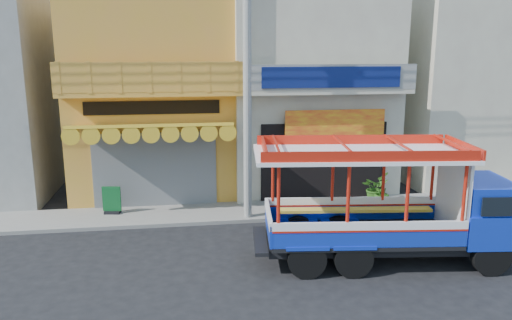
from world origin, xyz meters
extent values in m
plane|color=black|center=(0.00, 0.00, 0.00)|extent=(90.00, 90.00, 0.00)
cube|color=slate|center=(0.00, 4.00, 0.06)|extent=(30.00, 2.00, 0.12)
cube|color=gold|center=(-4.00, 8.00, 4.00)|extent=(6.00, 6.00, 8.00)
cube|color=#595B5E|center=(-4.00, 4.98, 1.40)|extent=(4.20, 0.10, 2.60)
cube|color=gold|center=(-4.00, 4.25, 3.05)|extent=(5.20, 1.50, 0.31)
cube|color=gold|center=(-4.00, 4.65, 4.05)|extent=(6.00, 0.70, 0.18)
cube|color=gold|center=(-4.00, 4.35, 4.60)|extent=(6.00, 0.12, 0.95)
cube|color=black|center=(-4.00, 4.97, 3.55)|extent=(4.50, 0.04, 0.45)
cube|color=#B6AA95|center=(2.00, 8.00, 4.00)|extent=(6.00, 6.00, 8.00)
cube|color=black|center=(2.00, 4.98, 1.50)|extent=(4.60, 0.12, 2.80)
cube|color=yellow|center=(2.30, 4.70, 2.90)|extent=(3.60, 0.05, 1.00)
cube|color=#B6AA95|center=(2.00, 4.65, 4.05)|extent=(6.00, 0.70, 0.18)
cube|color=gray|center=(2.00, 4.35, 4.55)|extent=(6.00, 0.12, 0.85)
cube|color=navy|center=(2.00, 4.28, 4.55)|extent=(4.80, 0.06, 0.70)
cube|color=#B6AA95|center=(-1.00, 4.85, 4.00)|extent=(0.35, 0.30, 8.00)
cube|color=#B6AA95|center=(9.00, 8.00, 3.80)|extent=(6.00, 6.00, 7.60)
cylinder|color=gray|center=(-1.00, 3.30, 4.50)|extent=(0.26, 0.26, 9.00)
cylinder|color=black|center=(4.41, -1.59, 0.48)|extent=(0.97, 0.37, 0.95)
cylinder|color=black|center=(4.61, 0.21, 0.48)|extent=(0.97, 0.37, 0.95)
cylinder|color=black|center=(1.01, -1.20, 0.48)|extent=(0.97, 0.37, 0.95)
cylinder|color=black|center=(1.21, 0.59, 0.48)|extent=(0.97, 0.37, 0.95)
cylinder|color=black|center=(-0.13, -1.07, 0.48)|extent=(0.97, 0.37, 0.95)
cylinder|color=black|center=(0.08, 0.72, 0.48)|extent=(0.97, 0.37, 0.95)
cube|color=black|center=(2.24, -0.43, 0.57)|extent=(6.52, 2.28, 0.27)
cube|color=#1336CE|center=(4.70, -0.71, 1.09)|extent=(1.94, 2.27, 0.86)
cube|color=#1336CE|center=(4.55, -0.70, 1.85)|extent=(1.54, 2.06, 0.71)
cube|color=black|center=(5.22, -0.77, 1.81)|extent=(0.25, 1.67, 0.52)
cube|color=black|center=(1.46, -0.35, 0.76)|extent=(4.91, 2.61, 0.11)
cube|color=#1336CE|center=(1.35, -1.35, 1.09)|extent=(4.68, 0.61, 0.57)
cube|color=white|center=(1.35, -1.35, 1.35)|extent=(4.69, 0.62, 0.21)
cube|color=#1336CE|center=(1.57, 0.65, 1.09)|extent=(4.68, 0.61, 0.57)
cube|color=white|center=(1.57, 0.65, 1.35)|extent=(4.69, 0.62, 0.21)
cylinder|color=red|center=(-0.85, -1.08, 2.14)|extent=(0.09, 0.09, 1.52)
cylinder|color=red|center=(-0.62, 0.89, 2.14)|extent=(0.09, 0.09, 1.52)
cube|color=white|center=(3.82, -0.61, 1.83)|extent=(0.29, 1.92, 2.14)
cube|color=white|center=(1.37, -0.34, 2.90)|extent=(5.50, 2.91, 0.10)
cube|color=red|center=(1.37, -0.34, 3.07)|extent=(5.30, 2.79, 0.25)
cube|color=black|center=(-5.42, 4.28, 0.17)|extent=(0.54, 0.35, 0.09)
cube|color=#0D4C20|center=(-5.42, 4.28, 0.63)|extent=(0.60, 0.16, 0.83)
imported|color=#2D5D1A|center=(3.69, 4.25, 0.65)|extent=(1.22, 1.25, 1.05)
imported|color=#2D5D1A|center=(3.81, 3.87, 0.59)|extent=(0.62, 0.62, 0.94)
camera|label=1|loc=(-3.01, -12.07, 5.49)|focal=35.00mm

